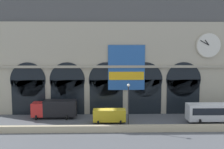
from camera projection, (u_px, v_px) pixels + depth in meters
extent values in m
plane|color=#54565B|center=(106.00, 122.00, 43.17)|extent=(200.00, 200.00, 0.00)
cube|color=#BCAD8C|center=(107.00, 129.00, 38.16)|extent=(90.00, 0.70, 0.97)
cube|color=#B2A891|center=(106.00, 68.00, 49.62)|extent=(43.14, 4.84, 16.53)
cube|color=#4C4C4C|center=(106.00, 10.00, 48.74)|extent=(43.14, 4.24, 4.70)
cube|color=black|center=(29.00, 97.00, 47.40)|extent=(5.95, 0.20, 6.30)
cylinder|color=black|center=(28.00, 80.00, 47.05)|extent=(6.26, 0.20, 6.26)
cube|color=black|center=(68.00, 97.00, 47.57)|extent=(5.95, 0.20, 6.30)
cylinder|color=black|center=(67.00, 80.00, 47.22)|extent=(6.26, 0.20, 6.26)
cube|color=black|center=(106.00, 97.00, 47.74)|extent=(5.95, 0.20, 6.30)
cylinder|color=black|center=(106.00, 80.00, 47.39)|extent=(6.26, 0.20, 6.26)
cube|color=black|center=(145.00, 97.00, 47.91)|extent=(5.95, 0.20, 6.30)
cylinder|color=black|center=(145.00, 80.00, 47.56)|extent=(6.26, 0.20, 6.26)
cube|color=black|center=(183.00, 97.00, 48.07)|extent=(5.95, 0.20, 6.30)
cylinder|color=black|center=(183.00, 79.00, 47.72)|extent=(6.26, 0.20, 6.26)
cylinder|color=#B2A891|center=(209.00, 45.00, 47.05)|extent=(4.55, 0.25, 4.55)
cylinder|color=silver|center=(209.00, 45.00, 46.93)|extent=(4.22, 0.06, 4.22)
cube|color=black|center=(207.00, 43.00, 46.81)|extent=(0.85, 0.04, 1.01)
cube|color=black|center=(205.00, 43.00, 46.78)|extent=(1.63, 0.04, 0.96)
cube|color=#2659A5|center=(126.00, 68.00, 47.11)|extent=(6.54, 0.12, 8.02)
cube|color=yellow|center=(126.00, 76.00, 47.20)|extent=(6.28, 0.04, 1.47)
cube|color=#A49A85|center=(106.00, 67.00, 47.03)|extent=(43.14, 0.50, 0.44)
cube|color=red|center=(38.00, 109.00, 45.20)|extent=(2.00, 2.30, 2.30)
cube|color=black|center=(60.00, 108.00, 45.27)|extent=(5.50, 2.30, 2.70)
cylinder|color=black|center=(36.00, 117.00, 44.30)|extent=(0.28, 0.84, 0.84)
cylinder|color=black|center=(39.00, 114.00, 46.36)|extent=(0.28, 0.84, 0.84)
cylinder|color=black|center=(67.00, 117.00, 44.42)|extent=(0.28, 0.84, 0.84)
cylinder|color=black|center=(69.00, 114.00, 46.48)|extent=(0.28, 0.84, 0.84)
cube|color=gold|center=(109.00, 115.00, 42.54)|extent=(5.20, 2.00, 1.86)
cylinder|color=black|center=(98.00, 122.00, 41.71)|extent=(0.28, 0.68, 0.68)
cylinder|color=black|center=(99.00, 119.00, 43.49)|extent=(0.28, 0.68, 0.68)
cylinder|color=black|center=(121.00, 122.00, 41.79)|extent=(0.28, 0.68, 0.68)
cylinder|color=black|center=(120.00, 119.00, 43.58)|extent=(0.28, 0.68, 0.68)
cube|color=white|center=(221.00, 112.00, 42.53)|extent=(11.00, 2.50, 2.60)
cylinder|color=black|center=(200.00, 122.00, 41.46)|extent=(0.28, 1.00, 1.00)
cylinder|color=black|center=(195.00, 118.00, 43.70)|extent=(0.28, 1.00, 1.00)
cylinder|color=black|center=(128.00, 108.00, 38.73)|extent=(0.16, 0.16, 6.50)
sphere|color=#F2EDCC|center=(129.00, 85.00, 38.34)|extent=(0.44, 0.44, 0.44)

